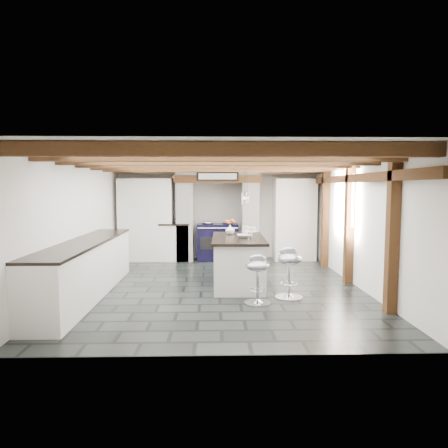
{
  "coord_description": "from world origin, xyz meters",
  "views": [
    {
      "loc": [
        -0.09,
        -7.1,
        1.79
      ],
      "look_at": [
        0.1,
        0.4,
        1.1
      ],
      "focal_mm": 32.0,
      "sensor_mm": 36.0,
      "label": 1
    }
  ],
  "objects_px": {
    "kitchen_island": "(238,261)",
    "bar_stool_far": "(258,274)",
    "range_cooker": "(218,241)",
    "bar_stool_near": "(289,267)"
  },
  "relations": [
    {
      "from": "kitchen_island",
      "to": "bar_stool_far",
      "type": "xyz_separation_m",
      "value": [
        0.22,
        -1.21,
        0.02
      ]
    },
    {
      "from": "range_cooker",
      "to": "kitchen_island",
      "type": "xyz_separation_m",
      "value": [
        0.35,
        -2.57,
        -0.01
      ]
    },
    {
      "from": "kitchen_island",
      "to": "bar_stool_near",
      "type": "bearing_deg",
      "value": -48.74
    },
    {
      "from": "bar_stool_near",
      "to": "bar_stool_far",
      "type": "bearing_deg",
      "value": -147.79
    },
    {
      "from": "bar_stool_near",
      "to": "bar_stool_far",
      "type": "height_order",
      "value": "bar_stool_near"
    },
    {
      "from": "range_cooker",
      "to": "bar_stool_far",
      "type": "xyz_separation_m",
      "value": [
        0.58,
        -3.78,
        0.01
      ]
    },
    {
      "from": "range_cooker",
      "to": "kitchen_island",
      "type": "height_order",
      "value": "kitchen_island"
    },
    {
      "from": "range_cooker",
      "to": "kitchen_island",
      "type": "distance_m",
      "value": 2.6
    },
    {
      "from": "range_cooker",
      "to": "bar_stool_far",
      "type": "distance_m",
      "value": 3.83
    },
    {
      "from": "bar_stool_near",
      "to": "bar_stool_far",
      "type": "distance_m",
      "value": 0.62
    }
  ]
}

